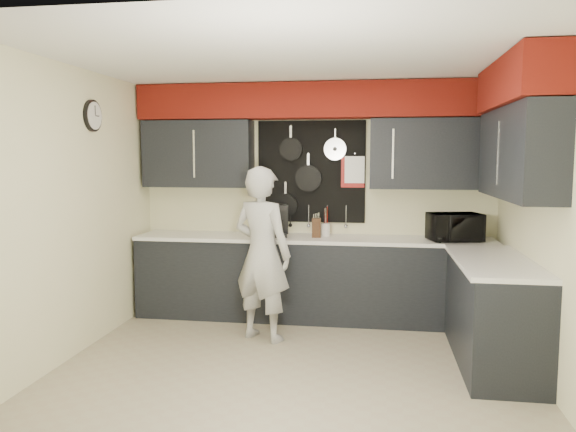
% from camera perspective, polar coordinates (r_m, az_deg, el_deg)
% --- Properties ---
extents(ground, '(4.00, 4.00, 0.00)m').
position_cam_1_polar(ground, '(5.00, 0.57, -15.00)').
color(ground, tan).
rests_on(ground, ground).
extents(back_wall_assembly, '(4.00, 0.36, 2.60)m').
position_cam_1_polar(back_wall_assembly, '(6.26, 2.81, 8.01)').
color(back_wall_assembly, '#F1EBBA').
rests_on(back_wall_assembly, ground).
extents(right_wall_assembly, '(0.36, 3.50, 2.60)m').
position_cam_1_polar(right_wall_assembly, '(5.02, 22.66, 7.26)').
color(right_wall_assembly, '#F1EBBA').
rests_on(right_wall_assembly, ground).
extents(left_wall_assembly, '(0.05, 3.50, 2.60)m').
position_cam_1_polar(left_wall_assembly, '(5.36, -20.98, 0.71)').
color(left_wall_assembly, '#F1EBBA').
rests_on(left_wall_assembly, ground).
extents(base_cabinets, '(3.95, 2.20, 0.92)m').
position_cam_1_polar(base_cabinets, '(5.90, 6.93, -7.09)').
color(base_cabinets, black).
rests_on(base_cabinets, ground).
extents(microwave, '(0.59, 0.47, 0.29)m').
position_cam_1_polar(microwave, '(6.10, 16.57, -1.08)').
color(microwave, black).
rests_on(microwave, base_cabinets).
extents(knife_block, '(0.11, 0.11, 0.21)m').
position_cam_1_polar(knife_block, '(6.11, 2.89, -1.21)').
color(knife_block, '#371F11').
rests_on(knife_block, base_cabinets).
extents(utensil_crock, '(0.11, 0.11, 0.14)m').
position_cam_1_polar(utensil_crock, '(6.22, 3.78, -1.39)').
color(utensil_crock, white).
rests_on(utensil_crock, base_cabinets).
extents(coffee_maker, '(0.23, 0.26, 0.35)m').
position_cam_1_polar(coffee_maker, '(6.18, -0.95, -0.39)').
color(coffee_maker, black).
rests_on(coffee_maker, base_cabinets).
extents(person, '(0.73, 0.62, 1.70)m').
position_cam_1_polar(person, '(5.48, -2.65, -3.86)').
color(person, beige).
rests_on(person, ground).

